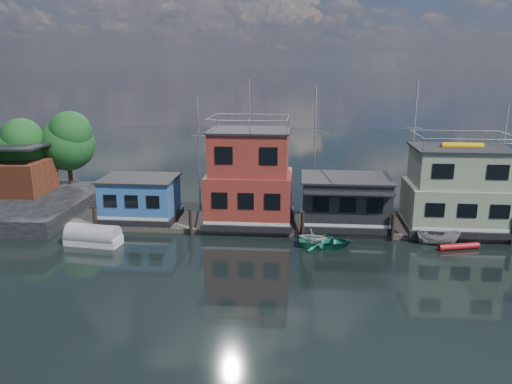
# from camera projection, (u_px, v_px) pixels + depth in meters

# --- Properties ---
(ground) EXTENTS (160.00, 160.00, 0.00)m
(ground) POSITION_uv_depth(u_px,v_px,m) (368.00, 291.00, 30.49)
(ground) COLOR black
(ground) RESTS_ON ground
(dock) EXTENTS (48.00, 5.00, 0.40)m
(dock) POSITION_uv_depth(u_px,v_px,m) (350.00, 226.00, 42.01)
(dock) COLOR #595147
(dock) RESTS_ON ground
(houseboat_blue) EXTENTS (6.40, 4.90, 3.66)m
(houseboat_blue) POSITION_uv_depth(u_px,v_px,m) (140.00, 198.00, 43.08)
(houseboat_blue) COLOR black
(houseboat_blue) RESTS_ON dock
(houseboat_red) EXTENTS (7.40, 5.90, 11.86)m
(houseboat_red) POSITION_uv_depth(u_px,v_px,m) (250.00, 179.00, 41.78)
(houseboat_red) COLOR black
(houseboat_red) RESTS_ON dock
(houseboat_dark) EXTENTS (7.40, 6.10, 4.06)m
(houseboat_dark) POSITION_uv_depth(u_px,v_px,m) (345.00, 201.00, 41.48)
(houseboat_dark) COLOR black
(houseboat_dark) RESTS_ON dock
(houseboat_green) EXTENTS (8.40, 5.90, 7.03)m
(houseboat_green) POSITION_uv_depth(u_px,v_px,m) (458.00, 190.00, 40.44)
(houseboat_green) COLOR black
(houseboat_green) RESTS_ON dock
(pilings) EXTENTS (42.28, 0.28, 2.20)m
(pilings) POSITION_uv_depth(u_px,v_px,m) (349.00, 226.00, 39.12)
(pilings) COLOR #2D2116
(pilings) RESTS_ON ground
(background_masts) EXTENTS (36.40, 0.16, 12.00)m
(background_masts) POSITION_uv_depth(u_px,v_px,m) (399.00, 152.00, 46.05)
(background_masts) COLOR silver
(background_masts) RESTS_ON ground
(shore) EXTENTS (12.40, 15.72, 8.24)m
(shore) POSITION_uv_depth(u_px,v_px,m) (23.00, 171.00, 47.55)
(shore) COLOR black
(shore) RESTS_ON ground
(motorboat) EXTENTS (3.35, 1.88, 1.22)m
(motorboat) POSITION_uv_depth(u_px,v_px,m) (438.00, 237.00, 38.13)
(motorboat) COLOR beige
(motorboat) RESTS_ON ground
(tarp_runabout) EXTENTS (4.39, 2.19, 1.71)m
(tarp_runabout) POSITION_uv_depth(u_px,v_px,m) (93.00, 237.00, 38.20)
(tarp_runabout) COLOR silver
(tarp_runabout) RESTS_ON ground
(red_kayak) EXTENTS (3.21, 1.30, 0.47)m
(red_kayak) POSITION_uv_depth(u_px,v_px,m) (459.00, 247.00, 37.26)
(red_kayak) COLOR #AA1218
(red_kayak) RESTS_ON ground
(dinghy_white) EXTENTS (2.68, 2.42, 1.25)m
(dinghy_white) POSITION_uv_depth(u_px,v_px,m) (313.00, 237.00, 38.20)
(dinghy_white) COLOR silver
(dinghy_white) RESTS_ON ground
(dinghy_teal) EXTENTS (4.10, 2.96, 0.84)m
(dinghy_teal) POSITION_uv_depth(u_px,v_px,m) (326.00, 242.00, 37.75)
(dinghy_teal) COLOR #25896D
(dinghy_teal) RESTS_ON ground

